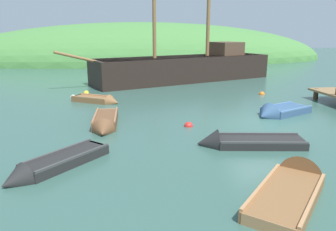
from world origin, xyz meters
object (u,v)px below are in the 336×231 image
at_px(buoy_orange, 262,94).
at_px(buoy_yellow, 86,93).
at_px(rowboat_portside, 105,123).
at_px(rowboat_outer_right, 99,101).
at_px(sailing_ship, 186,71).
at_px(buoy_red, 188,126).
at_px(rowboat_outer_left, 52,167).
at_px(rowboat_near_dock, 293,188).
at_px(buoy_white, 73,98).
at_px(rowboat_far, 241,144).
at_px(rowboat_center, 279,113).

relative_size(buoy_orange, buoy_yellow, 1.06).
xyz_separation_m(rowboat_portside, buoy_orange, (10.00, 5.76, -0.13)).
relative_size(rowboat_outer_right, rowboat_portside, 0.86).
height_order(sailing_ship, buoy_red, sailing_ship).
xyz_separation_m(rowboat_outer_left, rowboat_near_dock, (6.46, -2.41, -0.01)).
bearing_deg(buoy_orange, buoy_yellow, 168.36).
xyz_separation_m(rowboat_outer_right, buoy_white, (-1.63, 1.71, -0.10)).
bearing_deg(rowboat_portside, rowboat_outer_right, -171.56).
height_order(rowboat_portside, buoy_orange, rowboat_portside).
bearing_deg(rowboat_far, rowboat_near_dock, 100.84).
xyz_separation_m(rowboat_outer_right, rowboat_outer_left, (-1.02, -9.42, -0.00)).
bearing_deg(sailing_ship, rowboat_center, 80.05).
distance_m(buoy_orange, buoy_yellow, 11.63).
relative_size(rowboat_outer_left, buoy_yellow, 8.76).
relative_size(rowboat_portside, buoy_orange, 8.97).
xyz_separation_m(sailing_ship, rowboat_far, (-1.46, -15.86, -0.69)).
relative_size(rowboat_outer_right, rowboat_near_dock, 0.82).
distance_m(rowboat_center, buoy_white, 12.23).
bearing_deg(rowboat_near_dock, rowboat_outer_right, 67.61).
height_order(rowboat_outer_right, buoy_orange, rowboat_outer_right).
distance_m(rowboat_center, buoy_red, 4.98).
height_order(rowboat_outer_right, buoy_white, rowboat_outer_right).
bearing_deg(rowboat_outer_right, sailing_ship, 80.23).
xyz_separation_m(rowboat_near_dock, rowboat_portside, (-4.97, 6.80, 0.05)).
height_order(rowboat_near_dock, buoy_orange, rowboat_near_dock).
bearing_deg(rowboat_far, buoy_white, -44.91).
bearing_deg(rowboat_outer_left, buoy_white, -132.77).
bearing_deg(buoy_orange, rowboat_outer_right, -176.10).
xyz_separation_m(rowboat_center, rowboat_portside, (-8.45, -0.57, 0.03)).
relative_size(buoy_red, buoy_yellow, 1.09).
height_order(buoy_red, buoy_white, buoy_red).
bearing_deg(rowboat_outer_left, rowboat_near_dock, 113.63).
bearing_deg(rowboat_portside, buoy_orange, 123.02).
height_order(sailing_ship, rowboat_portside, sailing_ship).
xyz_separation_m(rowboat_center, buoy_yellow, (-9.85, 7.53, -0.11)).
bearing_deg(rowboat_center, rowboat_outer_right, -50.87).
bearing_deg(rowboat_near_dock, sailing_ship, 38.73).
relative_size(sailing_ship, buoy_yellow, 48.49).
bearing_deg(rowboat_outer_left, sailing_ship, -160.86).
relative_size(rowboat_outer_left, buoy_orange, 8.29).
height_order(rowboat_center, rowboat_portside, rowboat_center).
xyz_separation_m(rowboat_far, buoy_yellow, (-6.33, 11.42, -0.08)).
relative_size(rowboat_far, rowboat_portside, 1.16).
height_order(rowboat_center, rowboat_outer_left, rowboat_center).
distance_m(buoy_red, buoy_white, 9.29).
distance_m(rowboat_far, buoy_white, 12.28).
relative_size(rowboat_outer_left, buoy_white, 9.03).
xyz_separation_m(rowboat_far, buoy_white, (-7.03, 10.07, -0.08)).
relative_size(rowboat_outer_right, buoy_white, 8.44).
relative_size(rowboat_center, rowboat_portside, 0.97).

